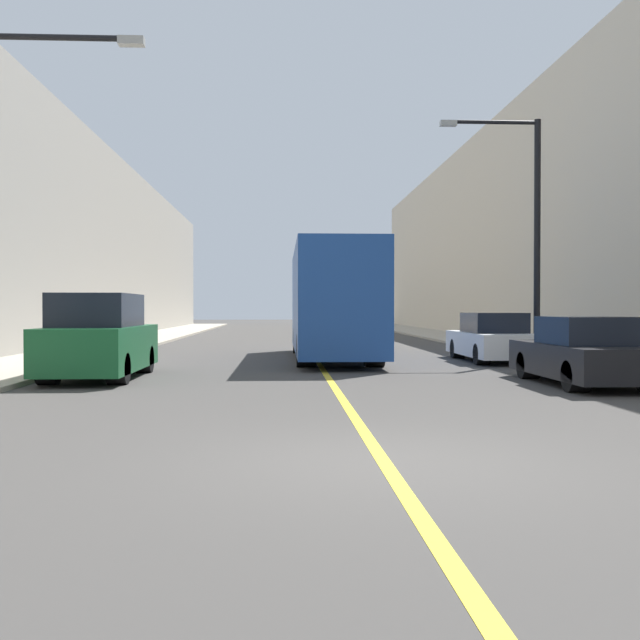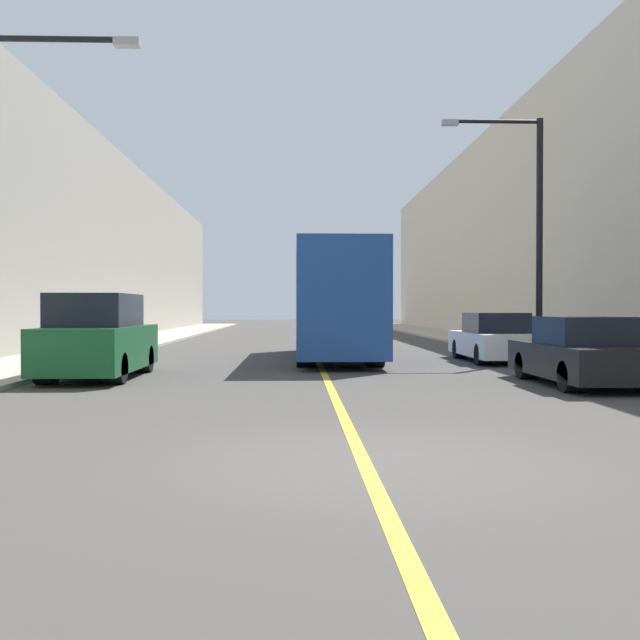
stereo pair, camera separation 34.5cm
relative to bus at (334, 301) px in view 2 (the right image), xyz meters
The scene contains 12 objects.
ground_plane 16.11m from the bus, 91.90° to the right, with size 200.00×200.00×0.00m, color #3F3D3A.
sidewalk_left 16.57m from the bus, 121.71° to the left, with size 3.32×72.00×0.11m, color #A89E8C.
sidewalk_right 16.04m from the bus, 61.53° to the left, with size 3.32×72.00×0.11m, color #A89E8C.
building_row_left 18.90m from the bus, 131.32° to the left, with size 4.00×72.00×9.78m, color gray.
building_row_right 18.38m from the bus, 51.22° to the left, with size 4.00×72.00×11.45m, color beige.
road_center_line 14.14m from the bus, 92.17° to the left, with size 0.16×72.00×0.01m, color gold.
bus is the anchor object (origin of this frame).
parked_suv_left 8.63m from the bus, 132.82° to the right, with size 1.87×4.77×1.96m.
car_right_near 9.66m from the bus, 59.81° to the right, with size 1.88×4.51×1.45m.
car_right_mid 5.10m from the bus, 14.51° to the right, with size 1.77×4.78×1.49m.
street_lamp_left 11.65m from the bus, 127.60° to the right, with size 3.12×0.24×6.85m.
street_lamp_right 6.53m from the bus, 10.81° to the right, with size 3.12×0.24×7.31m.
Camera 2 is at (-0.73, -7.82, 1.63)m, focal length 42.00 mm.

